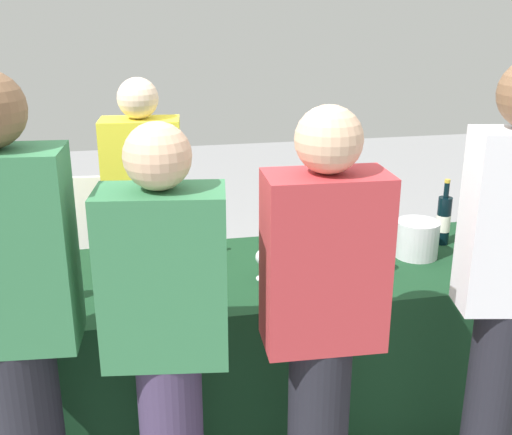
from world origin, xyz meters
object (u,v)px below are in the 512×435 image
(wine_glass_1, at_px, (264,258))
(menu_board, at_px, (97,251))
(wine_bottle_2, at_px, (355,231))
(guest_3, at_px, (508,277))
(wine_glass_2, at_px, (290,259))
(ice_bucket, at_px, (417,239))
(guest_1, at_px, (167,338))
(wine_bottle_1, at_px, (186,238))
(guest_2, at_px, (322,322))
(wine_bottle_3, at_px, (443,220))
(guest_0, at_px, (15,319))
(wine_glass_3, at_px, (378,249))
(server_pouring, at_px, (145,214))
(wine_bottle_0, at_px, (114,252))
(wine_glass_0, at_px, (66,279))

(wine_glass_1, relative_size, menu_board, 0.15)
(menu_board, bearing_deg, wine_bottle_2, -32.90)
(wine_glass_1, xyz_separation_m, guest_3, (0.76, -0.62, 0.12))
(wine_glass_2, xyz_separation_m, ice_bucket, (0.66, 0.17, -0.02))
(wine_glass_1, relative_size, guest_1, 0.09)
(wine_bottle_1, relative_size, guest_2, 0.20)
(guest_1, height_order, guest_3, guest_3)
(wine_bottle_3, height_order, guest_3, guest_3)
(wine_glass_1, bearing_deg, menu_board, 122.21)
(wine_glass_1, xyz_separation_m, guest_0, (-0.93, -0.52, 0.08))
(wine_glass_3, bearing_deg, server_pouring, 140.39)
(wine_glass_3, height_order, menu_board, menu_board)
(wine_bottle_0, distance_m, guest_0, 0.76)
(server_pouring, relative_size, guest_2, 0.96)
(wine_glass_0, distance_m, wine_glass_3, 1.33)
(wine_bottle_0, height_order, wine_glass_3, wine_bottle_0)
(wine_bottle_2, bearing_deg, guest_0, -153.37)
(guest_3, relative_size, menu_board, 1.86)
(ice_bucket, relative_size, server_pouring, 0.13)
(wine_bottle_2, xyz_separation_m, wine_glass_0, (-1.30, -0.22, -0.03))
(wine_bottle_2, distance_m, ice_bucket, 0.29)
(wine_glass_1, height_order, wine_glass_3, wine_glass_3)
(wine_glass_3, bearing_deg, wine_bottle_3, 31.02)
(wine_bottle_3, relative_size, wine_glass_2, 2.18)
(wine_glass_0, height_order, guest_3, guest_3)
(wine_bottle_0, bearing_deg, guest_0, -113.35)
(guest_1, bearing_deg, wine_glass_0, 132.43)
(wine_bottle_3, relative_size, wine_glass_3, 2.18)
(guest_2, bearing_deg, wine_bottle_2, 65.37)
(guest_2, bearing_deg, wine_bottle_1, 115.87)
(server_pouring, distance_m, guest_3, 1.88)
(wine_glass_0, height_order, wine_glass_1, wine_glass_1)
(wine_glass_1, bearing_deg, wine_bottle_2, 21.18)
(wine_bottle_0, distance_m, wine_glass_3, 1.16)
(ice_bucket, relative_size, guest_1, 0.13)
(wine_bottle_3, height_order, server_pouring, server_pouring)
(wine_bottle_0, relative_size, guest_1, 0.19)
(wine_bottle_0, relative_size, guest_3, 0.17)
(guest_2, bearing_deg, guest_0, 177.10)
(guest_0, xyz_separation_m, guest_2, (1.00, -0.09, -0.07))
(guest_3, bearing_deg, server_pouring, 142.72)
(wine_bottle_3, relative_size, wine_glass_0, 2.52)
(wine_glass_2, bearing_deg, menu_board, 124.29)
(wine_glass_2, relative_size, menu_board, 0.16)
(wine_glass_3, distance_m, ice_bucket, 0.29)
(wine_bottle_0, bearing_deg, wine_bottle_2, 0.77)
(wine_bottle_2, xyz_separation_m, wine_glass_2, (-0.38, -0.25, -0.01))
(wine_bottle_0, height_order, guest_2, guest_2)
(wine_glass_0, relative_size, wine_glass_2, 0.86)
(guest_1, bearing_deg, wine_glass_1, 59.79)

